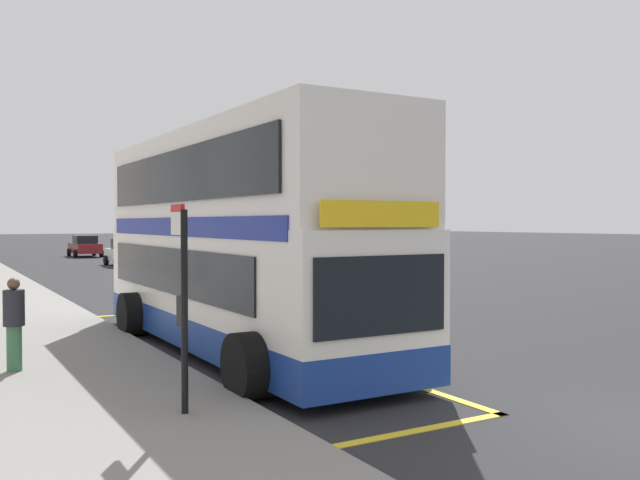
{
  "coord_description": "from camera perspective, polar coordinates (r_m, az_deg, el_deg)",
  "views": [
    {
      "loc": [
        -7.85,
        -4.79,
        2.6
      ],
      "look_at": [
        -0.0,
        8.71,
        2.2
      ],
      "focal_mm": 38.0,
      "sensor_mm": 36.0,
      "label": 1
    }
  ],
  "objects": [
    {
      "name": "ground_plane",
      "position": [
        37.71,
        -18.09,
        -2.56
      ],
      "size": [
        260.0,
        260.0,
        0.0
      ],
      "primitive_type": "plane",
      "color": "#28282B"
    },
    {
      "name": "double_decker_bus",
      "position": [
        13.82,
        -7.16,
        -0.77
      ],
      "size": [
        3.21,
        10.27,
        4.4
      ],
      "color": "white",
      "rests_on": "ground"
    },
    {
      "name": "bus_bay_markings",
      "position": [
        14.17,
        -7.75,
        -9.09
      ],
      "size": [
        2.91,
        12.67,
        0.01
      ],
      "color": "yellow",
      "rests_on": "ground"
    },
    {
      "name": "bus_stop_sign",
      "position": [
        8.96,
        -11.51,
        -4.15
      ],
      "size": [
        0.09,
        0.51,
        2.7
      ],
      "color": "black",
      "rests_on": "pavement_near"
    },
    {
      "name": "parked_car_white_far",
      "position": [
        42.24,
        -15.95,
        -1.03
      ],
      "size": [
        2.09,
        4.2,
        1.62
      ],
      "rotation": [
        0.0,
        0.0,
        3.16
      ],
      "color": "silver",
      "rests_on": "ground"
    },
    {
      "name": "parked_car_maroon_distant",
      "position": [
        54.54,
        -19.19,
        -0.5
      ],
      "size": [
        2.09,
        4.2,
        1.62
      ],
      "rotation": [
        0.0,
        0.0,
        -0.04
      ],
      "color": "maroon",
      "rests_on": "ground"
    },
    {
      "name": "parked_car_white_across",
      "position": [
        34.9,
        -11.86,
        -1.52
      ],
      "size": [
        2.09,
        4.2,
        1.62
      ],
      "rotation": [
        0.0,
        0.0,
        -0.01
      ],
      "color": "silver",
      "rests_on": "ground"
    },
    {
      "name": "pedestrian_waiting_near_sign",
      "position": [
        12.36,
        -24.37,
        -6.22
      ],
      "size": [
        0.34,
        0.34,
        1.55
      ],
      "color": "#3F724C",
      "rests_on": "pavement_near"
    }
  ]
}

